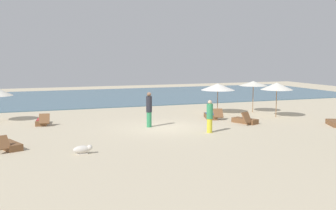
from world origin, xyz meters
TOP-DOWN VIEW (x-y plane):
  - ground_plane at (0.00, 0.00)m, footprint 60.00×60.00m
  - ocean_water at (0.00, 17.00)m, footprint 48.00×16.00m
  - umbrella_0 at (5.24, 3.84)m, footprint 2.27×2.27m
  - umbrella_2 at (7.75, 3.46)m, footprint 1.91×1.91m
  - umbrella_3 at (7.97, 1.07)m, footprint 2.01×2.01m
  - lounger_0 at (9.28, -2.77)m, footprint 1.19×1.74m
  - lounger_1 at (-6.12, 3.29)m, footprint 0.81×1.76m
  - lounger_2 at (-7.77, -2.60)m, footprint 1.18×1.79m
  - lounger_3 at (3.84, 1.93)m, footprint 1.03×1.79m
  - lounger_6 at (4.91, -0.32)m, footprint 1.19×1.73m
  - person_0 at (1.76, -2.16)m, footprint 0.34×0.34m
  - person_1 at (-0.65, 0.43)m, footprint 0.34×0.34m
  - dog at (-4.96, -4.48)m, footprint 0.78×0.35m

SIDE VIEW (x-z plane):
  - ground_plane at x=0.00m, z-range 0.00..0.00m
  - ocean_water at x=0.00m, z-range 0.00..0.06m
  - lounger_2 at x=-7.77m, z-range -0.17..0.51m
  - lounger_0 at x=9.28m, z-range -0.20..0.54m
  - lounger_6 at x=4.91m, z-range -0.20..0.54m
  - lounger_3 at x=3.84m, z-range -0.16..0.51m
  - lounger_1 at x=-6.12m, z-range -0.17..0.52m
  - dog at x=-4.96m, z-range 0.01..0.37m
  - person_0 at x=1.76m, z-range 0.01..1.67m
  - person_1 at x=-0.65m, z-range 0.03..1.94m
  - umbrella_0 at x=5.24m, z-range 0.79..2.81m
  - umbrella_3 at x=7.97m, z-range 0.87..3.07m
  - umbrella_2 at x=7.75m, z-range 0.91..3.06m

